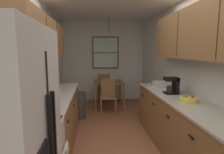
# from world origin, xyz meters

# --- Properties ---
(ground_plane) EXTENTS (12.00, 12.00, 0.00)m
(ground_plane) POSITION_xyz_m (0.00, 1.00, 0.00)
(ground_plane) COLOR #995B3D
(wall_left) EXTENTS (0.10, 9.00, 2.55)m
(wall_left) POSITION_xyz_m (-1.35, 1.00, 1.27)
(wall_left) COLOR silver
(wall_left) RESTS_ON ground
(wall_right) EXTENTS (0.10, 9.00, 2.55)m
(wall_right) POSITION_xyz_m (1.35, 1.00, 1.27)
(wall_right) COLOR silver
(wall_right) RESTS_ON ground
(wall_back) EXTENTS (4.40, 0.10, 2.55)m
(wall_back) POSITION_xyz_m (0.00, 3.65, 1.27)
(wall_back) COLOR silver
(wall_back) RESTS_ON ground
(microwave_over_range) EXTENTS (0.39, 0.63, 0.32)m
(microwave_over_range) POSITION_xyz_m (-1.11, -0.65, 1.65)
(microwave_over_range) COLOR black
(counter_left) EXTENTS (0.64, 2.15, 0.90)m
(counter_left) POSITION_xyz_m (-1.00, 0.71, 0.45)
(counter_left) COLOR olive
(counter_left) RESTS_ON ground
(upper_cabinets_left) EXTENTS (0.33, 2.23, 0.62)m
(upper_cabinets_left) POSITION_xyz_m (-1.14, 0.66, 1.81)
(upper_cabinets_left) COLOR olive
(counter_right) EXTENTS (0.64, 3.18, 0.90)m
(counter_right) POSITION_xyz_m (1.00, 0.04, 0.45)
(counter_right) COLOR olive
(counter_right) RESTS_ON ground
(upper_cabinets_right) EXTENTS (0.33, 2.86, 0.74)m
(upper_cabinets_right) POSITION_xyz_m (1.14, -0.01, 1.87)
(upper_cabinets_right) COLOR olive
(dining_table) EXTENTS (0.83, 0.75, 0.74)m
(dining_table) POSITION_xyz_m (0.10, 2.85, 0.61)
(dining_table) COLOR brown
(dining_table) RESTS_ON ground
(dining_chair_near) EXTENTS (0.42, 0.42, 0.90)m
(dining_chair_near) POSITION_xyz_m (0.03, 2.27, 0.50)
(dining_chair_near) COLOR olive
(dining_chair_near) RESTS_ON ground
(dining_chair_far) EXTENTS (0.44, 0.44, 0.90)m
(dining_chair_far) POSITION_xyz_m (0.01, 3.44, 0.50)
(dining_chair_far) COLOR olive
(dining_chair_far) RESTS_ON ground
(pendant_light) EXTENTS (0.33, 0.33, 0.52)m
(pendant_light) POSITION_xyz_m (0.10, 2.85, 2.08)
(pendant_light) COLOR black
(back_window) EXTENTS (0.85, 0.05, 1.02)m
(back_window) POSITION_xyz_m (0.06, 3.58, 1.56)
(back_window) COLOR brown
(trash_bin) EXTENTS (0.32, 0.32, 0.64)m
(trash_bin) POSITION_xyz_m (-0.70, 1.99, 0.32)
(trash_bin) COLOR #3F3F42
(trash_bin) RESTS_ON ground
(storage_canister) EXTENTS (0.11, 0.11, 0.21)m
(storage_canister) POSITION_xyz_m (-1.00, -0.15, 1.00)
(storage_canister) COLOR red
(storage_canister) RESTS_ON counter_left
(coffee_maker) EXTENTS (0.22, 0.18, 0.28)m
(coffee_maker) POSITION_xyz_m (0.99, 0.57, 1.05)
(coffee_maker) COLOR black
(coffee_maker) RESTS_ON counter_right
(mug_spare) EXTENTS (0.11, 0.08, 0.10)m
(mug_spare) POSITION_xyz_m (1.05, 0.82, 0.95)
(mug_spare) COLOR #E5CC4C
(mug_spare) RESTS_ON counter_right
(fruit_bowl) EXTENTS (0.25, 0.25, 0.09)m
(fruit_bowl) POSITION_xyz_m (1.00, 0.05, 0.94)
(fruit_bowl) COLOR #E5D14C
(fruit_bowl) RESTS_ON counter_right
(dish_rack) EXTENTS (0.28, 0.34, 0.10)m
(dish_rack) POSITION_xyz_m (1.02, 1.18, 0.95)
(dish_rack) COLOR silver
(dish_rack) RESTS_ON counter_right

